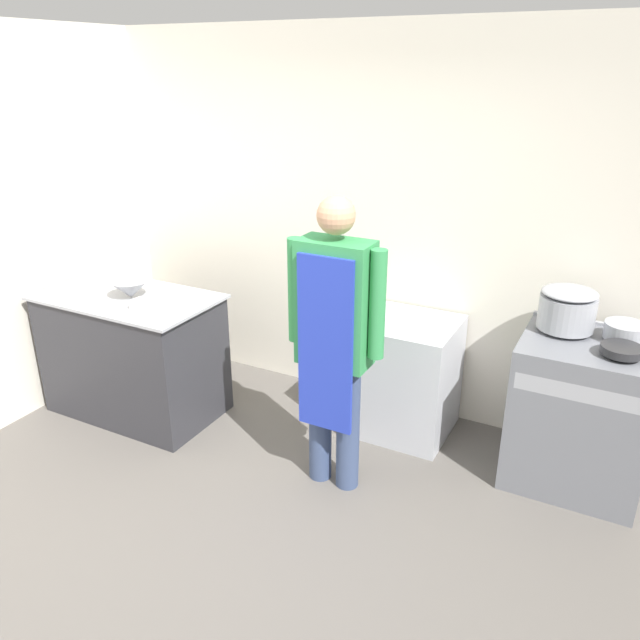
{
  "coord_description": "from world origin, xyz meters",
  "views": [
    {
      "loc": [
        1.75,
        -1.98,
        2.43
      ],
      "look_at": [
        0.12,
        1.12,
        0.99
      ],
      "focal_mm": 35.0,
      "sensor_mm": 36.0,
      "label": 1
    }
  ],
  "objects_px": {
    "stove": "(580,413)",
    "saute_pan": "(622,350)",
    "mixing_bowl": "(130,289)",
    "plastic_tub": "(140,304)",
    "sauce_pot": "(625,331)",
    "fridge_unit": "(401,376)",
    "person_cook": "(334,333)",
    "stock_pot": "(567,308)"
  },
  "relations": [
    {
      "from": "plastic_tub",
      "to": "sauce_pot",
      "type": "xyz_separation_m",
      "value": [
        2.9,
        0.86,
        0.06
      ]
    },
    {
      "from": "fridge_unit",
      "to": "plastic_tub",
      "type": "xyz_separation_m",
      "value": [
        -1.58,
        -0.8,
        0.53
      ]
    },
    {
      "from": "stove",
      "to": "plastic_tub",
      "type": "xyz_separation_m",
      "value": [
        -2.75,
        -0.74,
        0.47
      ]
    },
    {
      "from": "stove",
      "to": "sauce_pot",
      "type": "xyz_separation_m",
      "value": [
        0.15,
        0.12,
        0.53
      ]
    },
    {
      "from": "fridge_unit",
      "to": "mixing_bowl",
      "type": "relative_size",
      "value": 3.05
    },
    {
      "from": "sauce_pot",
      "to": "stove",
      "type": "bearing_deg",
      "value": -142.79
    },
    {
      "from": "stove",
      "to": "mixing_bowl",
      "type": "distance_m",
      "value": 3.06
    },
    {
      "from": "fridge_unit",
      "to": "plastic_tub",
      "type": "bearing_deg",
      "value": -153.22
    },
    {
      "from": "mixing_bowl",
      "to": "plastic_tub",
      "type": "xyz_separation_m",
      "value": [
        0.2,
        -0.12,
        -0.03
      ]
    },
    {
      "from": "stove",
      "to": "stock_pot",
      "type": "distance_m",
      "value": 0.65
    },
    {
      "from": "fridge_unit",
      "to": "sauce_pot",
      "type": "relative_size",
      "value": 3.49
    },
    {
      "from": "sauce_pot",
      "to": "mixing_bowl",
      "type": "bearing_deg",
      "value": -166.7
    },
    {
      "from": "stock_pot",
      "to": "saute_pan",
      "type": "relative_size",
      "value": 1.46
    },
    {
      "from": "stove",
      "to": "sauce_pot",
      "type": "distance_m",
      "value": 0.56
    },
    {
      "from": "stove",
      "to": "person_cook",
      "type": "relative_size",
      "value": 0.53
    },
    {
      "from": "fridge_unit",
      "to": "stock_pot",
      "type": "height_order",
      "value": "stock_pot"
    },
    {
      "from": "sauce_pot",
      "to": "plastic_tub",
      "type": "bearing_deg",
      "value": -163.54
    },
    {
      "from": "fridge_unit",
      "to": "saute_pan",
      "type": "bearing_deg",
      "value": -7.45
    },
    {
      "from": "plastic_tub",
      "to": "sauce_pot",
      "type": "bearing_deg",
      "value": 16.46
    },
    {
      "from": "saute_pan",
      "to": "sauce_pot",
      "type": "bearing_deg",
      "value": 90.0
    },
    {
      "from": "stove",
      "to": "saute_pan",
      "type": "height_order",
      "value": "saute_pan"
    },
    {
      "from": "person_cook",
      "to": "stove",
      "type": "bearing_deg",
      "value": 28.88
    },
    {
      "from": "fridge_unit",
      "to": "stock_pot",
      "type": "xyz_separation_m",
      "value": [
        0.99,
        0.06,
        0.67
      ]
    },
    {
      "from": "stock_pot",
      "to": "plastic_tub",
      "type": "bearing_deg",
      "value": -161.58
    },
    {
      "from": "person_cook",
      "to": "mixing_bowl",
      "type": "xyz_separation_m",
      "value": [
        -1.64,
        0.11,
        -0.04
      ]
    },
    {
      "from": "fridge_unit",
      "to": "person_cook",
      "type": "xyz_separation_m",
      "value": [
        -0.14,
        -0.78,
        0.6
      ]
    },
    {
      "from": "mixing_bowl",
      "to": "stock_pot",
      "type": "height_order",
      "value": "stock_pot"
    },
    {
      "from": "person_cook",
      "to": "plastic_tub",
      "type": "height_order",
      "value": "person_cook"
    },
    {
      "from": "saute_pan",
      "to": "sauce_pot",
      "type": "xyz_separation_m",
      "value": [
        0.0,
        0.23,
        0.02
      ]
    },
    {
      "from": "stove",
      "to": "saute_pan",
      "type": "distance_m",
      "value": 0.54
    },
    {
      "from": "stove",
      "to": "stock_pot",
      "type": "relative_size",
      "value": 2.89
    },
    {
      "from": "stock_pot",
      "to": "fridge_unit",
      "type": "bearing_deg",
      "value": -176.57
    },
    {
      "from": "sauce_pot",
      "to": "person_cook",
      "type": "bearing_deg",
      "value": -150.16
    },
    {
      "from": "person_cook",
      "to": "saute_pan",
      "type": "relative_size",
      "value": 7.93
    },
    {
      "from": "stove",
      "to": "plastic_tub",
      "type": "distance_m",
      "value": 2.88
    },
    {
      "from": "person_cook",
      "to": "sauce_pot",
      "type": "distance_m",
      "value": 1.69
    },
    {
      "from": "saute_pan",
      "to": "mixing_bowl",
      "type": "bearing_deg",
      "value": -170.83
    },
    {
      "from": "stove",
      "to": "person_cook",
      "type": "bearing_deg",
      "value": -151.12
    },
    {
      "from": "person_cook",
      "to": "saute_pan",
      "type": "distance_m",
      "value": 1.58
    },
    {
      "from": "sauce_pot",
      "to": "fridge_unit",
      "type": "bearing_deg",
      "value": -177.42
    },
    {
      "from": "mixing_bowl",
      "to": "sauce_pot",
      "type": "height_order",
      "value": "sauce_pot"
    },
    {
      "from": "stove",
      "to": "stock_pot",
      "type": "height_order",
      "value": "stock_pot"
    }
  ]
}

